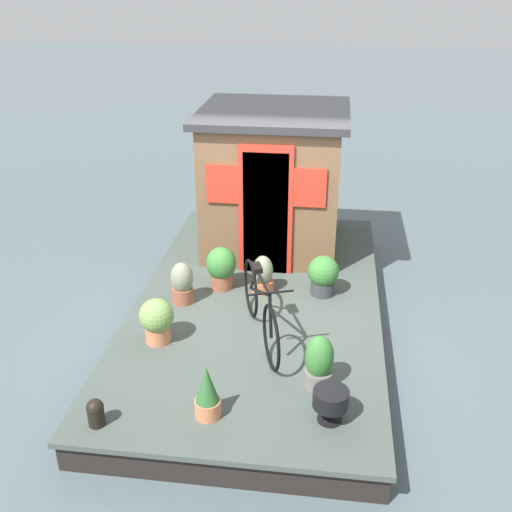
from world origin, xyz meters
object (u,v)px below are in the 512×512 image
at_px(potted_plant_lavender, 319,363).
at_px(potted_plant_succulent, 221,267).
at_px(potted_plant_thyme, 207,393).
at_px(bicycle, 260,308).
at_px(potted_plant_basil, 182,283).
at_px(houseboat_cabin, 273,179).
at_px(potted_plant_mint, 263,275).
at_px(mooring_bollard, 96,412).
at_px(charcoal_grill, 331,400).
at_px(potted_plant_sage, 323,275).
at_px(potted_plant_fern, 157,319).

height_order(potted_plant_lavender, potted_plant_succulent, potted_plant_lavender).
relative_size(potted_plant_lavender, potted_plant_thyme, 1.04).
height_order(bicycle, potted_plant_lavender, bicycle).
bearing_deg(potted_plant_basil, bicycle, -122.71).
height_order(houseboat_cabin, potted_plant_mint, houseboat_cabin).
xyz_separation_m(potted_plant_mint, potted_plant_succulent, (0.03, 0.55, 0.07)).
height_order(potted_plant_basil, mooring_bollard, potted_plant_basil).
bearing_deg(charcoal_grill, potted_plant_thyme, 94.38).
relative_size(potted_plant_lavender, potted_plant_mint, 1.14).
xyz_separation_m(potted_plant_sage, charcoal_grill, (-2.41, -0.15, -0.04)).
xyz_separation_m(potted_plant_lavender, potted_plant_sage, (1.90, 0.02, 0.00)).
bearing_deg(potted_plant_basil, potted_plant_mint, -67.35).
bearing_deg(potted_plant_fern, potted_plant_mint, -38.31).
distance_m(bicycle, potted_plant_succulent, 1.30).
height_order(potted_plant_thyme, potted_plant_mint, potted_plant_thyme).
bearing_deg(potted_plant_fern, potted_plant_thyme, -144.99).
distance_m(potted_plant_basil, potted_plant_succulent, 0.60).
relative_size(houseboat_cabin, potted_plant_succulent, 3.63).
xyz_separation_m(bicycle, mooring_bollard, (-1.63, 1.32, -0.25)).
distance_m(potted_plant_succulent, mooring_bollard, 2.83).
bearing_deg(potted_plant_succulent, potted_plant_mint, -92.96).
bearing_deg(potted_plant_sage, potted_plant_fern, 126.65).
height_order(potted_plant_fern, charcoal_grill, potted_plant_fern).
height_order(houseboat_cabin, potted_plant_fern, houseboat_cabin).
bearing_deg(charcoal_grill, potted_plant_fern, 61.22).
relative_size(bicycle, potted_plant_sage, 3.23).
xyz_separation_m(houseboat_cabin, potted_plant_succulent, (-1.48, 0.51, -0.73)).
bearing_deg(potted_plant_thyme, bicycle, -13.20).
xyz_separation_m(potted_plant_succulent, potted_plant_sage, (0.01, -1.32, -0.03)).
bearing_deg(potted_plant_fern, potted_plant_basil, -4.16).
bearing_deg(houseboat_cabin, bicycle, -176.93).
xyz_separation_m(bicycle, potted_plant_fern, (-0.21, 1.13, -0.11)).
bearing_deg(houseboat_cabin, charcoal_grill, -166.15).
distance_m(potted_plant_lavender, potted_plant_basil, 2.29).
relative_size(houseboat_cabin, potted_plant_fern, 3.95).
xyz_separation_m(houseboat_cabin, bicycle, (-2.59, -0.14, -0.64)).
bearing_deg(bicycle, potted_plant_basil, 57.29).
distance_m(houseboat_cabin, potted_plant_sage, 1.84).
bearing_deg(charcoal_grill, potted_plant_mint, 21.20).
xyz_separation_m(potted_plant_thyme, mooring_bollard, (-0.26, 0.99, -0.12)).
bearing_deg(potted_plant_fern, potted_plant_succulent, -19.90).
height_order(potted_plant_thyme, mooring_bollard, potted_plant_thyme).
xyz_separation_m(potted_plant_succulent, mooring_bollard, (-2.75, 0.66, -0.16)).
distance_m(potted_plant_basil, potted_plant_sage, 1.79).
relative_size(potted_plant_lavender, mooring_bollard, 2.08).
relative_size(houseboat_cabin, charcoal_grill, 6.20).
bearing_deg(mooring_bollard, potted_plant_succulent, -13.60).
bearing_deg(houseboat_cabin, potted_plant_fern, 160.49).
relative_size(bicycle, potted_plant_lavender, 2.95).
bearing_deg(potted_plant_succulent, mooring_bollard, 166.40).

